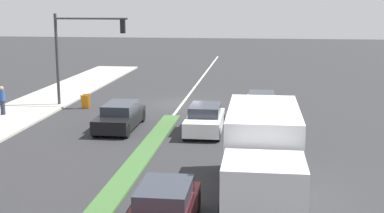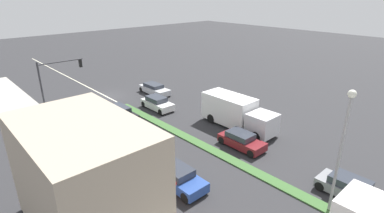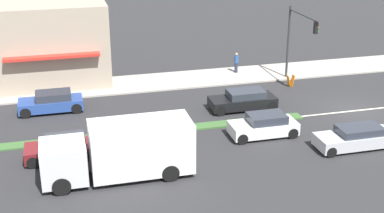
{
  "view_description": "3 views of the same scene",
  "coord_description": "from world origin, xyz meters",
  "px_view_note": "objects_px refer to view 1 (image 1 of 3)",
  "views": [
    {
      "loc": [
        -4.77,
        33.23,
        6.44
      ],
      "look_at": [
        -1.89,
        10.05,
        1.83
      ],
      "focal_mm": 50.0,
      "sensor_mm": 36.0,
      "label": 1
    },
    {
      "loc": [
        15.55,
        32.5,
        12.09
      ],
      "look_at": [
        -2.0,
        13.26,
        2.0
      ],
      "focal_mm": 28.0,
      "sensor_mm": 36.0,
      "label": 2
    },
    {
      "loc": [
        -29.16,
        18.88,
        13.29
      ],
      "look_at": [
        -1.32,
        11.6,
        1.96
      ],
      "focal_mm": 50.0,
      "sensor_mm": 36.0,
      "label": 3
    }
  ],
  "objects_px": {
    "pedestrian": "(2,100)",
    "sedan_silver": "(261,105)",
    "warning_aframe_sign": "(86,101)",
    "van_white": "(205,120)",
    "suv_black": "(120,117)",
    "sedan_maroon": "(164,209)",
    "delivery_truck": "(263,155)",
    "traffic_signal_main": "(79,44)"
  },
  "relations": [
    {
      "from": "warning_aframe_sign",
      "to": "delivery_truck",
      "type": "relative_size",
      "value": 0.11
    },
    {
      "from": "sedan_silver",
      "to": "sedan_maroon",
      "type": "relative_size",
      "value": 1.17
    },
    {
      "from": "pedestrian",
      "to": "suv_black",
      "type": "relative_size",
      "value": 0.37
    },
    {
      "from": "van_white",
      "to": "traffic_signal_main",
      "type": "bearing_deg",
      "value": -34.81
    },
    {
      "from": "traffic_signal_main",
      "to": "sedan_maroon",
      "type": "relative_size",
      "value": 1.43
    },
    {
      "from": "suv_black",
      "to": "warning_aframe_sign",
      "type": "bearing_deg",
      "value": -55.17
    },
    {
      "from": "delivery_truck",
      "to": "van_white",
      "type": "distance_m",
      "value": 9.16
    },
    {
      "from": "van_white",
      "to": "suv_black",
      "type": "height_order",
      "value": "van_white"
    },
    {
      "from": "sedan_silver",
      "to": "warning_aframe_sign",
      "type": "bearing_deg",
      "value": -4.53
    },
    {
      "from": "pedestrian",
      "to": "sedan_silver",
      "type": "height_order",
      "value": "pedestrian"
    },
    {
      "from": "pedestrian",
      "to": "van_white",
      "type": "xyz_separation_m",
      "value": [
        -11.75,
        2.33,
        -0.32
      ]
    },
    {
      "from": "traffic_signal_main",
      "to": "delivery_truck",
      "type": "xyz_separation_m",
      "value": [
        -11.12,
        14.47,
        -2.43
      ]
    },
    {
      "from": "warning_aframe_sign",
      "to": "suv_black",
      "type": "distance_m",
      "value": 6.09
    },
    {
      "from": "van_white",
      "to": "sedan_maroon",
      "type": "height_order",
      "value": "van_white"
    },
    {
      "from": "van_white",
      "to": "sedan_silver",
      "type": "height_order",
      "value": "van_white"
    },
    {
      "from": "pedestrian",
      "to": "delivery_truck",
      "type": "relative_size",
      "value": 0.22
    },
    {
      "from": "delivery_truck",
      "to": "suv_black",
      "type": "relative_size",
      "value": 1.69
    },
    {
      "from": "traffic_signal_main",
      "to": "pedestrian",
      "type": "height_order",
      "value": "traffic_signal_main"
    },
    {
      "from": "delivery_truck",
      "to": "pedestrian",
      "type": "bearing_deg",
      "value": -37.11
    },
    {
      "from": "suv_black",
      "to": "sedan_maroon",
      "type": "bearing_deg",
      "value": 110.24
    },
    {
      "from": "warning_aframe_sign",
      "to": "van_white",
      "type": "xyz_separation_m",
      "value": [
        -7.88,
        5.29,
        0.23
      ]
    },
    {
      "from": "traffic_signal_main",
      "to": "delivery_truck",
      "type": "distance_m",
      "value": 18.41
    },
    {
      "from": "traffic_signal_main",
      "to": "pedestrian",
      "type": "bearing_deg",
      "value": 45.24
    },
    {
      "from": "van_white",
      "to": "sedan_silver",
      "type": "bearing_deg",
      "value": -122.2
    },
    {
      "from": "pedestrian",
      "to": "sedan_maroon",
      "type": "bearing_deg",
      "value": 130.08
    },
    {
      "from": "pedestrian",
      "to": "van_white",
      "type": "relative_size",
      "value": 0.41
    },
    {
      "from": "warning_aframe_sign",
      "to": "delivery_truck",
      "type": "distance_m",
      "value": 17.62
    },
    {
      "from": "van_white",
      "to": "sedan_maroon",
      "type": "distance_m",
      "value": 11.64
    },
    {
      "from": "sedan_maroon",
      "to": "suv_black",
      "type": "distance_m",
      "value": 12.72
    },
    {
      "from": "pedestrian",
      "to": "suv_black",
      "type": "xyz_separation_m",
      "value": [
        -7.35,
        2.04,
        -0.34
      ]
    },
    {
      "from": "van_white",
      "to": "delivery_truck",
      "type": "bearing_deg",
      "value": 107.88
    },
    {
      "from": "traffic_signal_main",
      "to": "warning_aframe_sign",
      "type": "height_order",
      "value": "traffic_signal_main"
    },
    {
      "from": "van_white",
      "to": "suv_black",
      "type": "relative_size",
      "value": 0.9
    },
    {
      "from": "sedan_silver",
      "to": "sedan_maroon",
      "type": "distance_m",
      "value": 16.33
    },
    {
      "from": "traffic_signal_main",
      "to": "pedestrian",
      "type": "xyz_separation_m",
      "value": [
        3.43,
        3.46,
        -2.93
      ]
    },
    {
      "from": "traffic_signal_main",
      "to": "van_white",
      "type": "height_order",
      "value": "traffic_signal_main"
    },
    {
      "from": "van_white",
      "to": "suv_black",
      "type": "bearing_deg",
      "value": -3.8
    },
    {
      "from": "pedestrian",
      "to": "warning_aframe_sign",
      "type": "xyz_separation_m",
      "value": [
        -3.88,
        -2.96,
        -0.55
      ]
    },
    {
      "from": "pedestrian",
      "to": "warning_aframe_sign",
      "type": "height_order",
      "value": "pedestrian"
    },
    {
      "from": "sedan_maroon",
      "to": "suv_black",
      "type": "bearing_deg",
      "value": -69.76
    },
    {
      "from": "warning_aframe_sign",
      "to": "suv_black",
      "type": "bearing_deg",
      "value": 124.83
    },
    {
      "from": "sedan_silver",
      "to": "sedan_maroon",
      "type": "bearing_deg",
      "value": 80.12
    }
  ]
}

